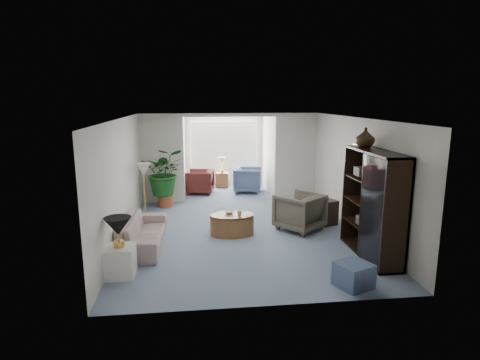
{
  "coord_description": "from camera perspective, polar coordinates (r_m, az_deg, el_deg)",
  "views": [
    {
      "loc": [
        -1.03,
        -8.12,
        2.89
      ],
      "look_at": [
        0.0,
        0.6,
        1.1
      ],
      "focal_mm": 29.85,
      "sensor_mm": 36.0,
      "label": 1
    }
  ],
  "objects": [
    {
      "name": "framed_picture",
      "position": [
        8.82,
        16.66,
        3.29
      ],
      "size": [
        0.04,
        0.5,
        0.4
      ],
      "primitive_type": "cube",
      "color": "#BEB298"
    },
    {
      "name": "entertainment_cabinet",
      "position": [
        7.74,
        18.45,
        -3.29
      ],
      "size": [
        0.48,
        1.78,
        1.98
      ],
      "primitive_type": "cube",
      "color": "black",
      "rests_on": "ground"
    },
    {
      "name": "side_table_dark",
      "position": [
        9.54,
        12.08,
        -4.55
      ],
      "size": [
        0.58,
        0.52,
        0.58
      ],
      "primitive_type": "cube",
      "rotation": [
        0.0,
        0.0,
        0.33
      ],
      "color": "black",
      "rests_on": "ground"
    },
    {
      "name": "table_lamp",
      "position": [
        6.79,
        -17.06,
        -6.35
      ],
      "size": [
        0.44,
        0.44,
        0.3
      ],
      "primitive_type": "cone",
      "color": "black",
      "rests_on": "end_table"
    },
    {
      "name": "back_pier_right",
      "position": [
        11.61,
        7.96,
        3.3
      ],
      "size": [
        1.2,
        0.12,
        2.5
      ],
      "primitive_type": "cube",
      "color": "silver",
      "rests_on": "ground"
    },
    {
      "name": "sofa",
      "position": [
        8.21,
        -13.79,
        -7.28
      ],
      "size": [
        0.83,
        2.02,
        0.58
      ],
      "primitive_type": "imported",
      "rotation": [
        0.0,
        0.0,
        1.55
      ],
      "color": "#BEB4A0",
      "rests_on": "ground"
    },
    {
      "name": "coffee_table",
      "position": [
        8.67,
        -1.15,
        -6.38
      ],
      "size": [
        0.98,
        0.98,
        0.45
      ],
      "primitive_type": "cylinder",
      "rotation": [
        0.0,
        0.0,
        0.03
      ],
      "color": "brown",
      "rests_on": "ground"
    },
    {
      "name": "wingback_chair",
      "position": [
        9.03,
        8.5,
        -4.51
      ],
      "size": [
        1.26,
        1.27,
        0.83
      ],
      "primitive_type": "imported",
      "rotation": [
        0.0,
        0.0,
        3.82
      ],
      "color": "#665E50",
      "rests_on": "ground"
    },
    {
      "name": "ottoman",
      "position": [
        6.64,
        15.94,
        -12.92
      ],
      "size": [
        0.63,
        0.63,
        0.39
      ],
      "primitive_type": "cube",
      "rotation": [
        0.0,
        0.0,
        0.39
      ],
      "color": "slate",
      "rests_on": "ground"
    },
    {
      "name": "back_header",
      "position": [
        11.17,
        -1.46,
        9.27
      ],
      "size": [
        2.6,
        0.12,
        0.1
      ],
      "primitive_type": "cube",
      "color": "silver",
      "rests_on": "back_pier_left"
    },
    {
      "name": "floor",
      "position": [
        8.68,
        0.47,
        -7.93
      ],
      "size": [
        6.0,
        6.0,
        0.0
      ],
      "primitive_type": "plane",
      "color": "gray",
      "rests_on": "ground"
    },
    {
      "name": "coffee_bowl",
      "position": [
        8.69,
        -1.55,
        -4.62
      ],
      "size": [
        0.21,
        0.21,
        0.05
      ],
      "primitive_type": "imported",
      "rotation": [
        0.0,
        0.0,
        0.03
      ],
      "color": "white",
      "rests_on": "coffee_table"
    },
    {
      "name": "window_pane",
      "position": [
        13.42,
        -2.3,
        5.15
      ],
      "size": [
        2.2,
        0.02,
        1.5
      ],
      "primitive_type": "cube",
      "color": "white"
    },
    {
      "name": "sunroom_chair_maroon",
      "position": [
        12.44,
        -5.75,
        -0.22
      ],
      "size": [
        0.94,
        0.93,
        0.74
      ],
      "primitive_type": "imported",
      "rotation": [
        0.0,
        0.0,
        -1.76
      ],
      "color": "#571D20",
      "rests_on": "ground"
    },
    {
      "name": "end_table",
      "position": [
        7.0,
        -16.76,
        -11.09
      ],
      "size": [
        0.48,
        0.48,
        0.52
      ],
      "primitive_type": "cube",
      "rotation": [
        0.0,
        0.0,
        -0.03
      ],
      "color": "white",
      "rests_on": "ground"
    },
    {
      "name": "window_blinds",
      "position": [
        13.39,
        -2.29,
        5.14
      ],
      "size": [
        2.2,
        0.02,
        1.5
      ],
      "primitive_type": "cube",
      "color": "white"
    },
    {
      "name": "shelf_clutter",
      "position": [
        7.69,
        18.22,
        -3.48
      ],
      "size": [
        0.3,
        1.07,
        1.06
      ],
      "color": "#2B2825",
      "rests_on": "entertainment_cabinet"
    },
    {
      "name": "coffee_cup",
      "position": [
        8.51,
        -0.08,
        -4.79
      ],
      "size": [
        0.11,
        0.11,
        0.1
      ],
      "primitive_type": "imported",
      "rotation": [
        0.0,
        0.0,
        0.03
      ],
      "color": "beige",
      "rests_on": "coffee_table"
    },
    {
      "name": "floor_lamp",
      "position": [
        9.78,
        -13.63,
        1.54
      ],
      "size": [
        0.36,
        0.36,
        0.28
      ],
      "primitive_type": "cone",
      "color": "beige",
      "rests_on": "ground"
    },
    {
      "name": "back_pier_left",
      "position": [
        11.27,
        -11.11,
        2.95
      ],
      "size": [
        1.2,
        0.12,
        2.5
      ],
      "primitive_type": "cube",
      "color": "silver",
      "rests_on": "ground"
    },
    {
      "name": "sunroom_floor",
      "position": [
        12.6,
        -1.87,
        -1.74
      ],
      "size": [
        2.6,
        2.6,
        0.0
      ],
      "primitive_type": "plane",
      "color": "gray",
      "rests_on": "ground"
    },
    {
      "name": "cabinet_urn",
      "position": [
        7.98,
        17.48,
        5.82
      ],
      "size": [
        0.36,
        0.36,
        0.37
      ],
      "primitive_type": "imported",
      "color": "black",
      "rests_on": "entertainment_cabinet"
    },
    {
      "name": "sunroom_chair_blue",
      "position": [
        12.54,
        1.11,
        0.03
      ],
      "size": [
        1.0,
        0.98,
        0.78
      ],
      "primitive_type": "imported",
      "rotation": [
        0.0,
        0.0,
        1.38
      ],
      "color": "slate",
      "rests_on": "ground"
    },
    {
      "name": "house_plant",
      "position": [
        10.91,
        -10.74,
        1.17
      ],
      "size": [
        1.16,
        1.01,
        1.29
      ],
      "primitive_type": "imported",
      "color": "#1B4F1D",
      "rests_on": "plant_pot"
    },
    {
      "name": "sunroom_table",
      "position": [
        13.23,
        -2.55,
        0.0
      ],
      "size": [
        0.46,
        0.39,
        0.5
      ],
      "primitive_type": "cube",
      "rotation": [
        0.0,
        0.0,
        -0.19
      ],
      "color": "brown",
      "rests_on": "ground"
    },
    {
      "name": "plant_pot",
      "position": [
        11.08,
        -10.58,
        -2.93
      ],
      "size": [
        0.4,
        0.4,
        0.32
      ],
      "primitive_type": "cylinder",
      "color": "#9D4D2D",
      "rests_on": "ground"
    }
  ]
}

